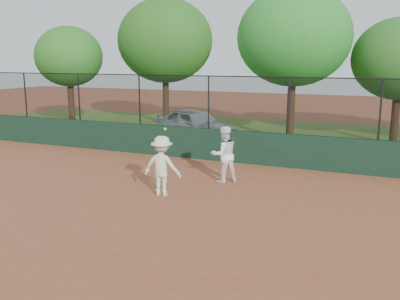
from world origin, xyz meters
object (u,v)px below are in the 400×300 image
at_px(player_second, 224,154).
at_px(tree_0, 69,57).
at_px(tree_1, 165,41).
at_px(player_main, 162,166).
at_px(tree_3, 400,59).
at_px(tree_2, 294,37).
at_px(parked_car, 195,125).

relative_size(player_second, tree_0, 0.32).
xyz_separation_m(tree_0, tree_1, (4.46, 2.76, 0.87)).
relative_size(player_main, tree_3, 0.36).
height_order(tree_0, tree_1, tree_1).
distance_m(player_main, tree_0, 14.26).
xyz_separation_m(player_main, tree_1, (-6.10, 11.84, 3.92)).
bearing_deg(tree_1, player_second, -53.76).
relative_size(tree_1, tree_2, 1.02).
bearing_deg(tree_1, tree_0, -148.29).
xyz_separation_m(tree_0, tree_2, (12.07, 0.68, 0.85)).
xyz_separation_m(tree_1, tree_2, (7.60, -2.07, -0.02)).
bearing_deg(tree_3, parked_car, -162.56).
bearing_deg(player_second, parked_car, -102.23).
bearing_deg(tree_2, tree_0, -176.75).
distance_m(player_second, tree_2, 8.68).
distance_m(tree_1, tree_2, 7.88).
bearing_deg(tree_2, parked_car, -158.73).
xyz_separation_m(parked_car, tree_1, (-3.47, 3.68, 4.01)).
xyz_separation_m(parked_car, player_main, (2.64, -8.15, 0.09)).
height_order(parked_car, player_main, player_main).
height_order(player_main, tree_3, tree_3).
distance_m(tree_0, tree_3, 16.61).
bearing_deg(tree_0, player_second, -31.21).
height_order(parked_car, tree_2, tree_2).
bearing_deg(tree_0, tree_1, 31.71).
distance_m(player_second, tree_3, 10.49).
distance_m(parked_car, tree_3, 9.49).
relative_size(tree_1, tree_3, 1.27).
bearing_deg(tree_3, tree_1, 175.32).
bearing_deg(player_second, tree_3, -162.27).
bearing_deg(player_main, tree_2, 81.27).
bearing_deg(tree_3, tree_2, -166.27).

